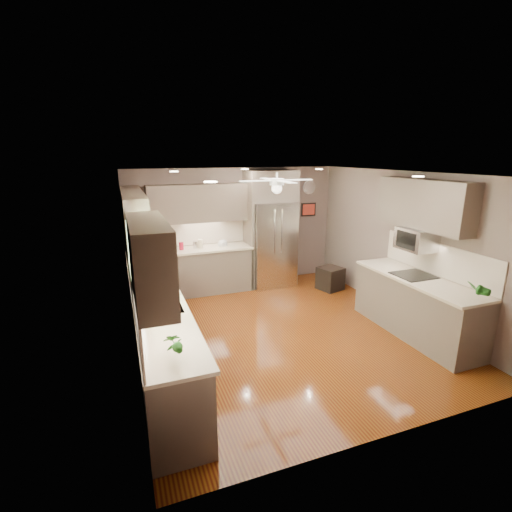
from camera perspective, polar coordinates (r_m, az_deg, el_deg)
floor at (r=6.15m, az=4.04°, el=-11.40°), size 5.00×5.00×0.00m
ceiling at (r=5.49m, az=4.54°, el=12.56°), size 5.00×5.00×0.00m
wall_back at (r=7.97m, az=-3.26°, el=4.41°), size 4.50×0.00×4.50m
wall_front at (r=3.71m, az=20.82°, el=-9.81°), size 4.50×0.00×4.50m
wall_left at (r=5.20m, az=-18.90°, el=-2.42°), size 0.00×5.00×5.00m
wall_right at (r=6.92m, az=21.47°, el=1.65°), size 0.00×5.00×5.00m
canister_a at (r=7.45m, az=-11.42°, el=1.53°), size 0.11×0.11×0.15m
canister_b at (r=7.53m, az=-9.34°, el=1.70°), size 0.10×0.10×0.14m
canister_c at (r=7.53m, az=-8.57°, el=1.88°), size 0.14×0.14×0.17m
soap_bottle at (r=5.35m, az=-16.86°, el=-4.08°), size 0.10×0.10×0.21m
potted_plant_left at (r=3.57m, az=-12.60°, el=-12.95°), size 0.18×0.13×0.31m
potted_plant_right at (r=5.56m, az=30.89°, el=-4.37°), size 0.19×0.17×0.31m
bowl at (r=7.64m, az=-5.09°, el=1.71°), size 0.26×0.26×0.05m
left_run at (r=5.62m, az=-15.24°, el=-9.14°), size 0.65×4.70×1.45m
back_run at (r=7.70m, az=-7.67°, el=-1.99°), size 1.85×0.65×1.45m
uppers at (r=5.97m, az=-5.02°, el=6.71°), size 4.50×4.70×0.95m
window at (r=4.64m, az=-18.61°, el=-0.65°), size 0.05×1.12×0.92m
sink at (r=4.86m, az=-14.54°, el=-7.63°), size 0.50×0.70×0.32m
refrigerator at (r=7.90m, az=2.35°, el=3.87°), size 1.06×0.75×2.45m
right_run at (r=6.38m, az=23.38°, el=-6.91°), size 0.70×2.20×1.45m
microwave at (r=6.33m, az=23.43°, el=2.38°), size 0.43×0.55×0.34m
ceiling_fan at (r=5.78m, az=3.23°, el=11.06°), size 1.18×1.18×0.32m
recessed_lights at (r=5.84m, az=2.48°, el=12.71°), size 2.84×3.14×0.01m
wall_clock at (r=8.52m, az=8.19°, el=10.43°), size 0.30×0.03×0.30m
framed_print at (r=8.58m, az=8.07°, el=7.10°), size 0.36×0.03×0.30m
stool at (r=7.98m, az=11.34°, el=-3.39°), size 0.55×0.55×0.50m
paper_towel at (r=4.40m, az=-14.29°, el=-7.67°), size 0.13×0.13×0.33m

